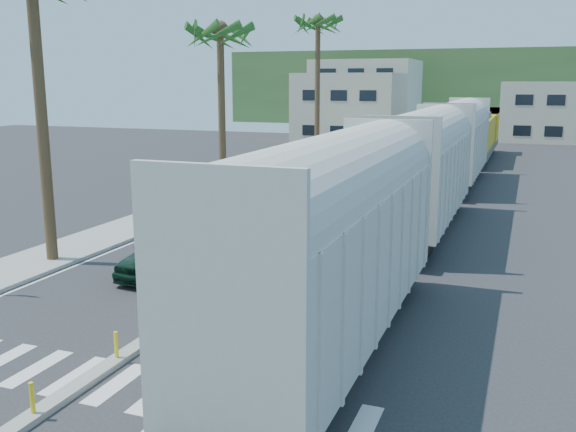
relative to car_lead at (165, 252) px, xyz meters
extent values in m
plane|color=#28282B|center=(2.98, -6.31, -0.82)|extent=(140.00, 140.00, 0.00)
cube|color=gray|center=(-5.52, 18.69, -0.75)|extent=(3.00, 90.00, 0.15)
cube|color=black|center=(7.26, 21.69, -0.79)|extent=(0.12, 100.00, 0.06)
cube|color=black|center=(8.70, 21.69, -0.79)|extent=(0.12, 100.00, 0.06)
cube|color=gray|center=(2.98, 13.69, -0.75)|extent=(0.45, 60.00, 0.15)
cylinder|color=yellow|center=(2.98, -10.31, -0.32)|extent=(0.10, 0.10, 0.70)
cylinder|color=yellow|center=(2.98, -7.31, -0.32)|extent=(0.10, 0.10, 0.70)
cylinder|color=yellow|center=(2.98, -4.31, -0.32)|extent=(0.10, 0.10, 0.70)
cylinder|color=yellow|center=(2.98, -1.31, -0.32)|extent=(0.10, 0.10, 0.70)
cylinder|color=yellow|center=(2.98, 1.69, -0.32)|extent=(0.10, 0.10, 0.70)
cylinder|color=yellow|center=(2.98, 4.69, -0.32)|extent=(0.10, 0.10, 0.70)
cylinder|color=yellow|center=(2.98, 7.69, -0.32)|extent=(0.10, 0.10, 0.70)
cylinder|color=yellow|center=(2.98, 10.69, -0.32)|extent=(0.10, 0.10, 0.70)
cylinder|color=yellow|center=(2.98, 13.69, -0.32)|extent=(0.10, 0.10, 0.70)
cylinder|color=yellow|center=(2.98, 16.69, -0.32)|extent=(0.10, 0.10, 0.70)
cylinder|color=yellow|center=(2.98, 19.69, -0.32)|extent=(0.10, 0.10, 0.70)
cylinder|color=yellow|center=(2.98, 22.69, -0.32)|extent=(0.10, 0.10, 0.70)
cylinder|color=yellow|center=(2.98, 25.69, -0.32)|extent=(0.10, 0.10, 0.70)
cylinder|color=yellow|center=(2.98, 28.69, -0.32)|extent=(0.10, 0.10, 0.70)
cylinder|color=yellow|center=(2.98, 31.69, -0.32)|extent=(0.10, 0.10, 0.70)
cylinder|color=yellow|center=(2.98, 34.69, -0.32)|extent=(0.10, 0.10, 0.70)
cube|color=silver|center=(2.98, -8.31, -0.82)|extent=(14.00, 2.20, 0.01)
cube|color=silver|center=(-3.82, 18.69, -0.82)|extent=(0.12, 90.00, 0.01)
cube|color=silver|center=(5.48, 18.69, -0.82)|extent=(0.12, 90.00, 0.01)
cube|color=beige|center=(7.98, -4.90, 1.88)|extent=(3.00, 12.88, 3.40)
cylinder|color=beige|center=(7.98, -4.90, 3.58)|extent=(2.90, 12.58, 2.90)
cube|color=black|center=(7.98, -4.90, -0.32)|extent=(2.60, 12.88, 1.00)
cube|color=beige|center=(7.98, 10.10, 1.88)|extent=(3.00, 12.88, 3.40)
cylinder|color=beige|center=(7.98, 10.10, 3.58)|extent=(2.90, 12.58, 2.90)
cube|color=black|center=(7.98, 10.10, -0.32)|extent=(2.60, 12.88, 1.00)
cube|color=beige|center=(7.98, 25.10, 1.88)|extent=(3.00, 12.88, 3.40)
cylinder|color=beige|center=(7.98, 25.10, 3.58)|extent=(2.90, 12.58, 2.90)
cube|color=black|center=(7.98, 25.10, -0.32)|extent=(2.60, 12.88, 1.00)
cube|color=#4C4C4F|center=(7.98, 41.10, 0.23)|extent=(3.00, 17.00, 0.50)
cube|color=gold|center=(7.98, 40.10, 1.78)|extent=(2.70, 12.24, 2.60)
cube|color=gold|center=(7.98, 46.88, 2.08)|extent=(3.00, 3.74, 3.20)
cube|color=black|center=(7.98, 41.10, -0.37)|extent=(2.60, 13.60, 0.90)
cylinder|color=brown|center=(-5.02, -0.31, 4.68)|extent=(0.44, 0.44, 11.00)
cylinder|color=brown|center=(-5.32, 15.69, 4.18)|extent=(0.44, 0.44, 10.00)
sphere|color=#22581B|center=(-5.32, 15.69, 9.33)|extent=(3.20, 3.20, 3.20)
cylinder|color=brown|center=(-5.02, 33.69, 5.18)|extent=(0.44, 0.44, 12.00)
sphere|color=#22581B|center=(-5.02, 33.69, 11.33)|extent=(3.20, 3.20, 3.20)
cube|color=#B7AC92|center=(-8.02, 55.69, 3.18)|extent=(12.00, 10.00, 8.00)
cube|color=#B7AC92|center=(-10.02, 71.69, 4.18)|extent=(14.00, 12.00, 10.00)
cube|color=#B7AC92|center=(14.98, 63.69, 2.68)|extent=(12.00, 10.00, 7.00)
cube|color=#385628|center=(2.98, 93.69, 5.18)|extent=(80.00, 20.00, 12.00)
imported|color=black|center=(0.00, 0.00, 0.00)|extent=(2.26, 4.96, 1.65)
imported|color=black|center=(-0.87, 5.29, -0.14)|extent=(1.77, 4.24, 1.36)
imported|color=black|center=(0.16, 11.97, -0.07)|extent=(3.10, 5.62, 1.52)
imported|color=#A7AAAC|center=(-1.18, 17.50, -0.17)|extent=(2.96, 5.09, 1.32)
imported|color=#9EA0A5|center=(4.63, -6.46, -0.33)|extent=(1.83, 2.29, 0.99)
imported|color=silver|center=(4.53, -6.46, 0.59)|extent=(0.88, 0.80, 1.72)
camera|label=1|loc=(12.51, -20.14, 6.29)|focal=40.00mm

